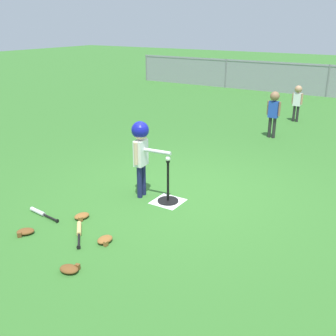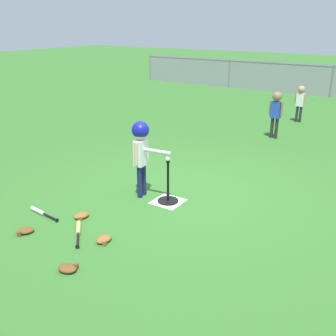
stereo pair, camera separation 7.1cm
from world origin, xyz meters
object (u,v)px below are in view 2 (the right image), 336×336
at_px(batter_child, 141,144).
at_px(fielder_deep_center, 276,109).
at_px(glove_by_plate, 25,231).
at_px(glove_tossed_aside, 68,268).
at_px(spare_bat_wood, 78,230).
at_px(glove_outfield_drop, 104,239).
at_px(batting_tee, 168,195).
at_px(baseball_on_tee, 168,159).
at_px(fielder_deep_right, 300,99).
at_px(spare_bat_silver, 41,212).
at_px(glove_near_bats, 81,216).

distance_m(batter_child, fielder_deep_center, 4.38).
height_order(glove_by_plate, glove_tossed_aside, same).
height_order(spare_bat_wood, glove_tossed_aside, glove_tossed_aside).
relative_size(spare_bat_wood, glove_outfield_drop, 2.21).
distance_m(glove_by_plate, glove_tossed_aside, 1.12).
distance_m(spare_bat_wood, glove_by_plate, 0.69).
xyz_separation_m(batting_tee, baseball_on_tee, (-0.00, 0.00, 0.59)).
bearing_deg(glove_by_plate, batter_child, 71.90).
height_order(spare_bat_wood, glove_outfield_drop, glove_outfield_drop).
height_order(baseball_on_tee, fielder_deep_right, fielder_deep_right).
bearing_deg(batting_tee, baseball_on_tee, 180.00).
bearing_deg(glove_outfield_drop, glove_by_plate, -158.18).
bearing_deg(glove_outfield_drop, spare_bat_silver, 176.81).
height_order(fielder_deep_center, fielder_deep_right, fielder_deep_center).
relative_size(glove_near_bats, glove_tossed_aside, 1.02).
height_order(batting_tee, baseball_on_tee, baseball_on_tee).
xyz_separation_m(batter_child, glove_by_plate, (-0.58, -1.78, -0.82)).
height_order(fielder_deep_right, glove_tossed_aside, fielder_deep_right).
bearing_deg(glove_outfield_drop, batter_child, 107.21).
relative_size(batting_tee, glove_tossed_aside, 2.70).
bearing_deg(glove_outfield_drop, batting_tee, 88.75).
height_order(fielder_deep_right, spare_bat_silver, fielder_deep_right).
distance_m(spare_bat_wood, glove_tossed_aside, 0.85).
xyz_separation_m(spare_bat_wood, glove_near_bats, (-0.26, 0.32, 0.01)).
bearing_deg(baseball_on_tee, spare_bat_silver, -134.03).
bearing_deg(glove_outfield_drop, fielder_deep_center, 88.00).
distance_m(batting_tee, fielder_deep_right, 6.22).
relative_size(batting_tee, glove_by_plate, 2.46).
relative_size(glove_by_plate, glove_tossed_aside, 1.10).
height_order(batter_child, spare_bat_silver, batter_child).
bearing_deg(fielder_deep_center, glove_by_plate, -101.16).
xyz_separation_m(batting_tee, glove_near_bats, (-0.73, -1.11, -0.07)).
height_order(batting_tee, glove_tossed_aside, batting_tee).
xyz_separation_m(spare_bat_silver, glove_near_bats, (0.58, 0.24, 0.01)).
distance_m(batter_child, fielder_deep_right, 6.27).
height_order(glove_near_bats, glove_outfield_drop, same).
height_order(spare_bat_wood, glove_by_plate, glove_by_plate).
xyz_separation_m(spare_bat_silver, spare_bat_wood, (0.83, -0.08, 0.00)).
height_order(fielder_deep_center, glove_outfield_drop, fielder_deep_center).
height_order(fielder_deep_center, spare_bat_wood, fielder_deep_center).
xyz_separation_m(spare_bat_silver, glove_outfield_drop, (1.27, -0.07, 0.01)).
xyz_separation_m(batting_tee, batter_child, (-0.46, -0.04, 0.76)).
bearing_deg(glove_outfield_drop, fielder_deep_right, 88.28).
distance_m(batting_tee, glove_by_plate, 2.10).
bearing_deg(batting_tee, fielder_deep_center, 87.76).
xyz_separation_m(baseball_on_tee, fielder_deep_right, (0.20, 6.19, -0.07)).
xyz_separation_m(batting_tee, fielder_deep_right, (0.20, 6.19, 0.53)).
bearing_deg(glove_by_plate, spare_bat_silver, 119.10).
relative_size(glove_near_bats, glove_outfield_drop, 1.13).
bearing_deg(fielder_deep_center, batter_child, -98.21).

